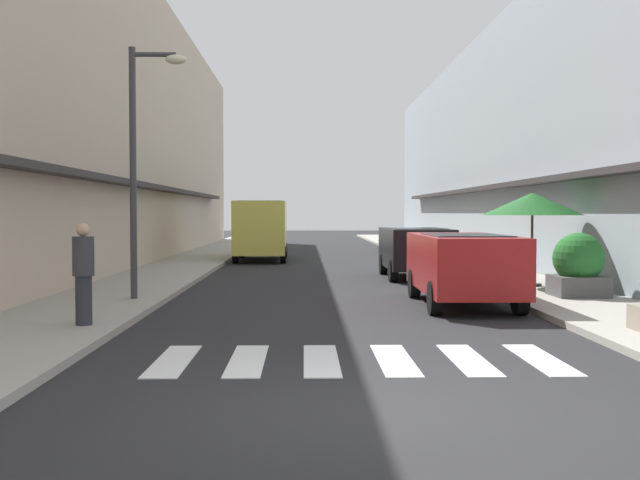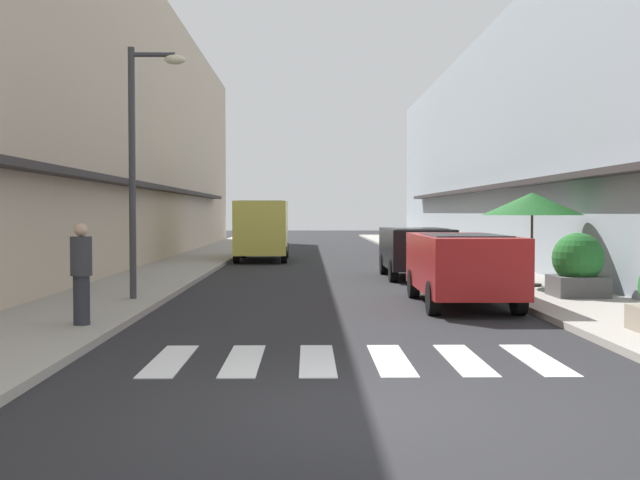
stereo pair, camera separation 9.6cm
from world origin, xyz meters
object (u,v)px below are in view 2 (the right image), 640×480
at_px(parked_car_near, 462,261).
at_px(parked_car_mid, 416,247).
at_px(delivery_van, 262,225).
at_px(street_lamp, 141,145).
at_px(planter_midblock, 578,266).
at_px(pedestrian_walking_near, 81,272).
at_px(cafe_umbrella, 532,204).

xyz_separation_m(parked_car_near, parked_car_mid, (0.00, 6.82, -0.00)).
relative_size(parked_car_near, parked_car_mid, 1.10).
xyz_separation_m(delivery_van, street_lamp, (-1.65, -14.89, 1.91)).
bearing_deg(planter_midblock, pedestrian_walking_near, -156.34).
bearing_deg(cafe_umbrella, parked_car_mid, 121.52).
xyz_separation_m(parked_car_near, delivery_van, (-4.95, 15.33, 0.48)).
xyz_separation_m(parked_car_mid, delivery_van, (-4.95, 8.51, 0.48)).
bearing_deg(planter_midblock, delivery_van, 117.39).
distance_m(parked_car_near, cafe_umbrella, 4.01).
height_order(street_lamp, planter_midblock, street_lamp).
xyz_separation_m(parked_car_mid, planter_midblock, (2.63, -6.12, -0.15)).
distance_m(street_lamp, cafe_umbrella, 9.36).
distance_m(parked_car_near, delivery_van, 16.12).
bearing_deg(delivery_van, parked_car_near, -72.09).
height_order(delivery_van, pedestrian_walking_near, delivery_van).
distance_m(delivery_van, cafe_umbrella, 14.28).
height_order(parked_car_near, parked_car_mid, same).
bearing_deg(parked_car_mid, parked_car_near, -90.00).
height_order(parked_car_mid, cafe_umbrella, cafe_umbrella).
relative_size(parked_car_mid, planter_midblock, 3.00).
height_order(delivery_van, street_lamp, street_lamp).
relative_size(delivery_van, planter_midblock, 3.97).
bearing_deg(parked_car_mid, planter_midblock, -66.77).
bearing_deg(cafe_umbrella, delivery_van, 120.62).
xyz_separation_m(parked_car_near, cafe_umbrella, (2.31, 3.05, 1.19)).
relative_size(street_lamp, cafe_umbrella, 2.14).
relative_size(parked_car_near, cafe_umbrella, 1.86).
xyz_separation_m(parked_car_near, street_lamp, (-6.60, 0.44, 2.39)).
bearing_deg(parked_car_near, pedestrian_walking_near, -153.20).
xyz_separation_m(delivery_van, planter_midblock, (7.58, -14.63, -0.64)).
height_order(parked_car_mid, delivery_van, delivery_van).
distance_m(parked_car_near, parked_car_mid, 6.82).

